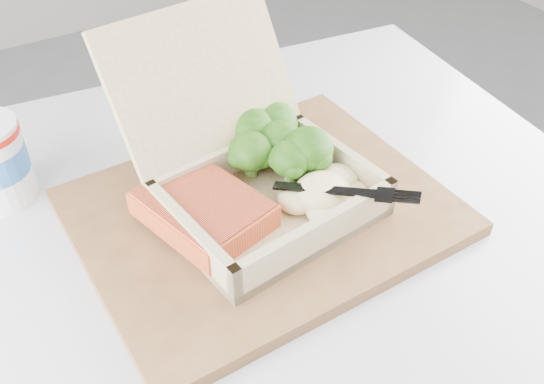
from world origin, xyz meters
TOP-DOWN VIEW (x-y plane):
  - cafe_table at (-0.21, -0.15)m, footprint 0.88×0.88m
  - serving_tray at (-0.19, -0.09)m, footprint 0.37×0.30m
  - takeout_container at (-0.19, -0.07)m, footprint 0.22×0.25m
  - salmon_fillet at (-0.25, -0.09)m, footprint 0.12×0.14m
  - broccoli_pile at (-0.14, -0.05)m, footprint 0.13×0.13m
  - mashed_potatoes at (-0.14, -0.13)m, footprint 0.09×0.08m
  - plastic_fork at (-0.16, -0.13)m, footprint 0.11×0.12m
  - receipt at (-0.13, 0.12)m, footprint 0.11×0.14m

SIDE VIEW (x-z plane):
  - cafe_table at x=-0.21m, z-range 0.18..0.90m
  - receipt at x=-0.13m, z-range 0.73..0.73m
  - serving_tray at x=-0.19m, z-range 0.73..0.74m
  - salmon_fillet at x=-0.25m, z-range 0.75..0.78m
  - mashed_potatoes at x=-0.14m, z-range 0.75..0.78m
  - broccoli_pile at x=-0.14m, z-range 0.75..0.80m
  - plastic_fork at x=-0.16m, z-range 0.77..0.79m
  - takeout_container at x=-0.19m, z-range 0.70..0.87m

